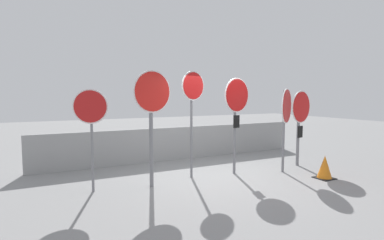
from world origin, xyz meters
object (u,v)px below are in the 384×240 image
Objects in this scene: stop_sign_3 at (236,104)px; traffic_cone_0 at (325,167)px; stop_sign_0 at (91,114)px; stop_sign_4 at (286,111)px; stop_sign_2 at (193,98)px; stop_sign_1 at (152,104)px; stop_sign_5 at (300,114)px.

traffic_cone_0 is (1.68, -1.35, -1.52)m from stop_sign_3.
stop_sign_4 reaches higher than stop_sign_0.
stop_sign_0 is 3.55m from stop_sign_3.
traffic_cone_0 is (0.43, -0.90, -1.34)m from stop_sign_4.
stop_sign_3 is at bearing -25.26° from stop_sign_2.
stop_sign_3 reaches higher than stop_sign_0.
stop_sign_2 is at bearing 157.47° from stop_sign_3.
stop_sign_2 reaches higher than stop_sign_3.
stop_sign_1 is 4.51× the size of traffic_cone_0.
stop_sign_1 is 1.16× the size of stop_sign_4.
stop_sign_2 is at bearing 151.62° from traffic_cone_0.
stop_sign_3 is 2.19m from stop_sign_5.
stop_sign_0 is 0.84× the size of stop_sign_1.
stop_sign_3 is at bearing 164.18° from stop_sign_5.
stop_sign_4 is at bearing -17.70° from stop_sign_1.
stop_sign_3 is 1.12× the size of stop_sign_4.
stop_sign_2 is 3.37m from stop_sign_5.
stop_sign_3 is (1.16, -0.19, -0.17)m from stop_sign_2.
stop_sign_1 is at bearing 169.05° from stop_sign_3.
stop_sign_2 is 1.21× the size of stop_sign_5.
stop_sign_3 is at bearing 141.32° from traffic_cone_0.
stop_sign_2 reaches higher than stop_sign_0.
traffic_cone_0 is at bearing 6.08° from stop_sign_0.
stop_sign_5 reaches higher than traffic_cone_0.
stop_sign_0 is 3.80× the size of traffic_cone_0.
stop_sign_0 is 0.87× the size of stop_sign_3.
stop_sign_1 is 2.30m from stop_sign_3.
stop_sign_3 is 1.14× the size of stop_sign_5.
stop_sign_5 is at bearing -11.80° from stop_sign_1.
stop_sign_4 is at bearing -30.86° from stop_sign_2.
stop_sign_4 is (1.26, -0.45, -0.18)m from stop_sign_3.
stop_sign_5 is 3.80× the size of traffic_cone_0.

